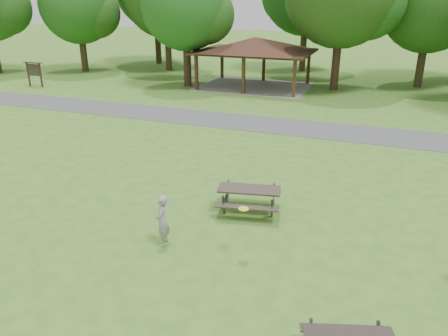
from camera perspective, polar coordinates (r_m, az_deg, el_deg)
ground at (r=12.52m, az=-11.00°, el=-11.36°), size 160.00×160.00×0.00m
asphalt_path at (r=24.47m, az=6.08°, el=5.64°), size 120.00×3.20×0.02m
pavilion at (r=34.43m, az=4.06°, el=15.55°), size 8.60×7.01×3.76m
notice_board at (r=37.60m, az=-23.60°, el=11.67°), size 1.60×0.30×1.88m
tree_row_b at (r=43.51m, az=-18.39°, el=19.30°), size 7.14×6.80×9.28m
tree_row_d at (r=34.62m, az=-4.89°, el=20.06°), size 6.93×6.60×9.27m
tree_row_f at (r=37.40m, az=25.46°, el=18.40°), size 7.35×7.00×9.55m
picnic_table_middle at (r=14.38m, az=3.30°, el=-3.41°), size 2.30×1.99×0.88m
frisbee_in_flight at (r=11.64m, az=2.57°, el=-5.34°), size 0.33×0.33×0.02m
frisbee_thrower at (r=12.61m, az=-8.04°, el=-6.80°), size 0.47×0.63×1.54m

